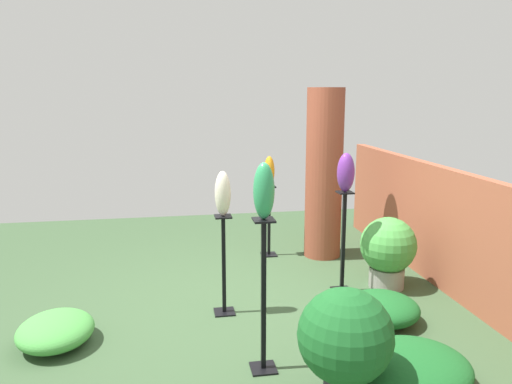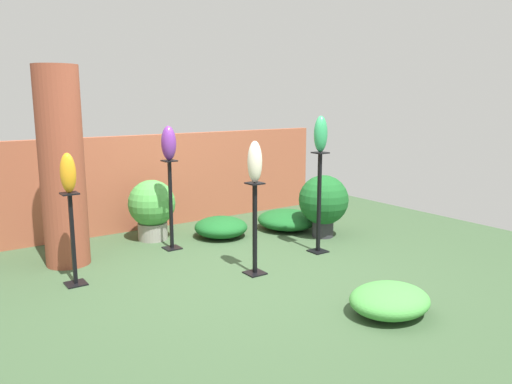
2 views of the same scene
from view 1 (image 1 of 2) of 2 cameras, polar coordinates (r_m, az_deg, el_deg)
name	(u,v)px [view 1 (image 1 of 2)]	position (r m, az deg, el deg)	size (l,w,h in m)	color
ground_plane	(238,310)	(5.14, -2.05, -13.34)	(8.00, 8.00, 0.00)	#385133
brick_wall_back	(457,235)	(5.69, 21.96, -4.54)	(5.60, 0.12, 1.34)	#9E5138
brick_pillar	(324,174)	(6.53, 7.77, 2.06)	(0.48, 0.48, 2.20)	brown
pedestal_amber	(269,224)	(6.61, 1.49, -3.72)	(0.20, 0.20, 0.94)	black
pedestal_violet	(343,247)	(5.50, 9.93, -6.16)	(0.20, 0.20, 1.11)	black
pedestal_ivory	(224,270)	(4.93, -3.70, -8.85)	(0.20, 0.20, 0.99)	black
pedestal_jade	(264,303)	(3.92, 0.86, -12.53)	(0.20, 0.20, 1.23)	black
art_vase_amber	(269,171)	(6.46, 1.52, 2.40)	(0.15, 0.14, 0.39)	orange
art_vase_violet	(346,172)	(5.32, 10.23, 2.22)	(0.18, 0.19, 0.41)	#6B2D8C
art_vase_ivory	(223,194)	(4.72, -3.82, -0.18)	(0.15, 0.15, 0.43)	beige
art_vase_jade	(264,191)	(3.66, 0.91, 0.12)	(0.16, 0.16, 0.43)	#2D9356
potted_plant_front_left	(345,339)	(3.63, 10.16, -16.18)	(0.67, 0.67, 0.84)	#2D2D33
potted_plant_walkway_edge	(388,249)	(5.74, 14.85, -6.32)	(0.62, 0.62, 0.80)	gray
foliage_bed_east	(381,308)	(5.00, 14.11, -12.77)	(0.71, 0.72, 0.27)	#195923
foliage_bed_west	(56,330)	(4.79, -21.92, -14.46)	(0.74, 0.64, 0.26)	#479942
foliage_bed_center	(413,366)	(4.13, 17.49, -18.45)	(0.83, 0.87, 0.27)	#195923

